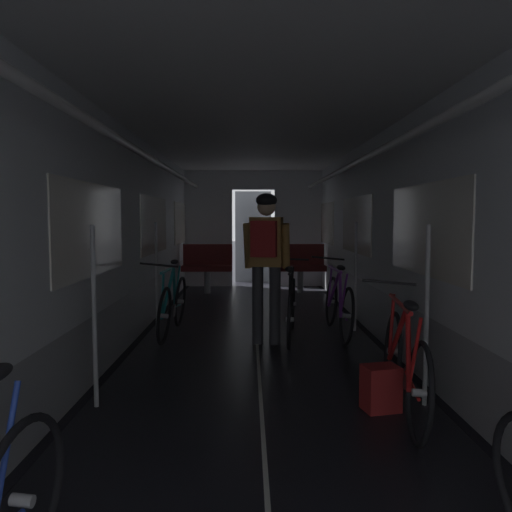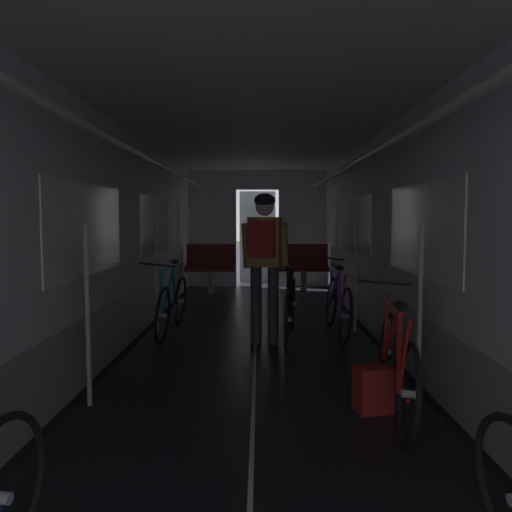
{
  "view_description": "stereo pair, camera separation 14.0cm",
  "coord_description": "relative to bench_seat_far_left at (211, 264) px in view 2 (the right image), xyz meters",
  "views": [
    {
      "loc": [
        -0.09,
        -1.72,
        1.45
      ],
      "look_at": [
        0.0,
        4.99,
        0.95
      ],
      "focal_mm": 35.56,
      "sensor_mm": 36.0,
      "label": 1
    },
    {
      "loc": [
        0.05,
        -1.72,
        1.45
      ],
      "look_at": [
        0.0,
        4.99,
        0.95
      ],
      "focal_mm": 35.56,
      "sensor_mm": 36.0,
      "label": 2
    }
  ],
  "objects": [
    {
      "name": "bicycle_purple",
      "position": [
        1.92,
        -3.6,
        -0.19
      ],
      "size": [
        0.44,
        1.69,
        0.95
      ],
      "color": "black",
      "rests_on": "ground"
    },
    {
      "name": "bench_seat_far_right",
      "position": [
        1.8,
        0.0,
        0.0
      ],
      "size": [
        0.98,
        0.51,
        0.95
      ],
      "color": "gray",
      "rests_on": "ground"
    },
    {
      "name": "bicycle_red",
      "position": [
        1.95,
        -6.15,
        -0.18
      ],
      "size": [
        0.44,
        1.69,
        0.95
      ],
      "color": "black",
      "rests_on": "ground"
    },
    {
      "name": "bench_seat_far_left",
      "position": [
        0.0,
        0.0,
        0.0
      ],
      "size": [
        0.98,
        0.51,
        0.95
      ],
      "color": "gray",
      "rests_on": "ground"
    },
    {
      "name": "backpack_on_floor",
      "position": [
        1.8,
        -6.08,
        -0.4
      ],
      "size": [
        0.3,
        0.25,
        0.34
      ],
      "primitive_type": "cube",
      "rotation": [
        0.0,
        0.0,
        0.22
      ],
      "color": "maroon",
      "rests_on": "ground"
    },
    {
      "name": "bicycle_teal",
      "position": [
        -0.14,
        -3.55,
        -0.19
      ],
      "size": [
        0.44,
        1.69,
        0.95
      ],
      "color": "black",
      "rests_on": "ground"
    },
    {
      "name": "train_car_shell",
      "position": [
        0.9,
        -4.47,
        1.13
      ],
      "size": [
        3.14,
        12.34,
        2.57
      ],
      "color": "black",
      "rests_on": "ground"
    },
    {
      "name": "bicycle_black_in_aisle",
      "position": [
        1.32,
        -3.79,
        -0.18
      ],
      "size": [
        0.44,
        1.68,
        0.94
      ],
      "color": "black",
      "rests_on": "ground"
    },
    {
      "name": "person_cyclist_aisle",
      "position": [
        1.0,
        -4.06,
        0.5
      ],
      "size": [
        0.56,
        0.44,
        1.73
      ],
      "color": "#2D2D33",
      "rests_on": "ground"
    }
  ]
}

